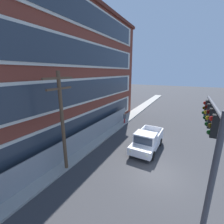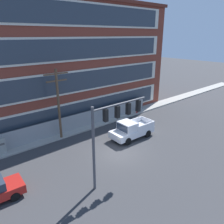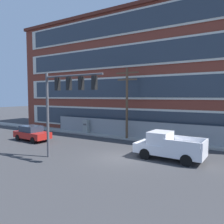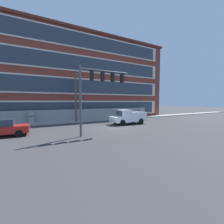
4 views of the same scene
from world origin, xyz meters
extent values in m
plane|color=#38383A|center=(0.00, 0.00, 0.00)|extent=(160.00, 160.00, 0.00)
cube|color=#9E9B93|center=(0.00, 7.20, 0.08)|extent=(80.00, 1.92, 0.16)
cube|color=brown|center=(-2.18, 13.62, 7.23)|extent=(37.12, 10.91, 14.46)
cube|color=beige|center=(-2.18, 8.10, 1.99)|extent=(34.15, 0.10, 2.60)
cube|color=#2D3844|center=(-2.18, 8.04, 1.99)|extent=(32.67, 0.06, 2.17)
cube|color=beige|center=(-2.18, 8.10, 5.60)|extent=(34.15, 0.10, 2.60)
cube|color=#2D3844|center=(-2.18, 8.04, 5.60)|extent=(32.67, 0.06, 2.17)
cube|color=beige|center=(-2.18, 8.10, 9.22)|extent=(34.15, 0.10, 2.60)
cube|color=#2D3844|center=(-2.18, 8.04, 9.22)|extent=(32.67, 0.06, 2.17)
cube|color=beige|center=(-2.18, 8.10, 12.83)|extent=(34.15, 0.10, 2.60)
cube|color=#2D3844|center=(-2.18, 8.04, 12.83)|extent=(32.67, 0.06, 2.17)
cube|color=gray|center=(-0.80, 7.36, 0.98)|extent=(24.69, 0.04, 1.96)
cylinder|color=#4C4C51|center=(11.54, 7.36, 0.98)|extent=(0.06, 0.06, 1.96)
cylinder|color=#4C4C51|center=(-0.80, 7.36, 1.96)|extent=(24.69, 0.05, 0.05)
cylinder|color=#4C4C51|center=(-4.72, -2.56, 3.18)|extent=(0.20, 0.20, 6.37)
cylinder|color=#4C4C51|center=(-2.20, -2.56, 6.07)|extent=(5.03, 0.14, 0.14)
cube|color=black|center=(-3.63, -2.56, 5.52)|extent=(0.28, 0.32, 0.90)
cylinder|color=red|center=(-3.63, -2.38, 5.80)|extent=(0.04, 0.18, 0.18)
cylinder|color=#503E08|center=(-3.63, -2.38, 5.52)|extent=(0.04, 0.18, 0.18)
cylinder|color=#0A4011|center=(-3.63, -2.38, 5.24)|extent=(0.04, 0.18, 0.18)
cube|color=black|center=(-2.53, -2.56, 5.52)|extent=(0.28, 0.32, 0.90)
cylinder|color=#4B0807|center=(-2.53, -2.38, 5.80)|extent=(0.04, 0.18, 0.18)
cylinder|color=gold|center=(-2.53, -2.38, 5.52)|extent=(0.04, 0.18, 0.18)
cylinder|color=#0A4011|center=(-2.53, -2.38, 5.24)|extent=(0.04, 0.18, 0.18)
cube|color=black|center=(-1.44, -2.56, 5.52)|extent=(0.28, 0.32, 0.90)
cylinder|color=#4B0807|center=(-1.44, -2.38, 5.80)|extent=(0.04, 0.18, 0.18)
cylinder|color=gold|center=(-1.44, -2.38, 5.52)|extent=(0.04, 0.18, 0.18)
cylinder|color=#0A4011|center=(-1.44, -2.38, 5.24)|extent=(0.04, 0.18, 0.18)
cube|color=black|center=(-0.35, -2.56, 5.52)|extent=(0.28, 0.32, 0.90)
cylinder|color=red|center=(-0.35, -2.38, 5.80)|extent=(0.04, 0.18, 0.18)
cylinder|color=#503E08|center=(-0.35, -2.38, 5.52)|extent=(0.04, 0.18, 0.18)
cylinder|color=#0A4011|center=(-0.35, -2.38, 5.24)|extent=(0.04, 0.18, 0.18)
cube|color=silver|center=(3.40, 1.59, 0.75)|extent=(5.06, 2.29, 0.70)
cube|color=silver|center=(2.70, 1.62, 1.55)|extent=(1.57, 1.97, 0.91)
cube|color=#283342|center=(1.94, 1.65, 1.55)|extent=(0.13, 1.71, 0.68)
cube|color=silver|center=(4.48, 0.56, 1.38)|extent=(2.49, 0.22, 0.56)
cube|color=silver|center=(4.56, 2.52, 1.38)|extent=(2.49, 0.22, 0.56)
cube|color=silver|center=(5.85, 1.49, 1.38)|extent=(0.18, 2.00, 0.56)
cylinder|color=black|center=(1.87, 0.69, 0.40)|extent=(0.81, 0.29, 0.80)
cylinder|color=black|center=(1.95, 2.61, 0.40)|extent=(0.81, 0.29, 0.80)
cylinder|color=black|center=(4.85, 0.57, 0.40)|extent=(0.81, 0.29, 0.80)
cylinder|color=black|center=(4.93, 2.49, 0.40)|extent=(0.81, 0.29, 0.80)
cube|color=white|center=(0.86, 0.97, 0.85)|extent=(0.07, 0.24, 0.16)
cube|color=white|center=(0.92, 2.42, 0.85)|extent=(0.07, 0.24, 0.16)
cylinder|color=black|center=(-9.50, 1.63, 0.32)|extent=(0.65, 0.24, 0.64)
cylinder|color=black|center=(-9.60, -0.05, 0.32)|extent=(0.65, 0.24, 0.64)
cylinder|color=brown|center=(-2.62, 6.45, 3.80)|extent=(0.26, 0.26, 7.59)
cube|color=brown|center=(-2.62, 6.45, 7.09)|extent=(2.60, 0.14, 0.14)
cube|color=brown|center=(-2.62, 6.45, 6.39)|extent=(2.21, 0.14, 0.14)
cube|color=#939993|center=(-8.50, 6.98, 0.86)|extent=(0.69, 0.53, 1.73)
cube|color=#515151|center=(-8.50, 6.70, 1.21)|extent=(0.48, 0.02, 0.20)
cylinder|color=maroon|center=(9.33, 6.51, 0.42)|extent=(0.14, 0.14, 0.85)
cylinder|color=maroon|center=(9.51, 6.51, 0.42)|extent=(0.14, 0.14, 0.85)
cube|color=#4C4C51|center=(9.42, 6.51, 1.15)|extent=(0.41, 0.47, 0.60)
sphere|color=tan|center=(9.42, 6.51, 1.57)|extent=(0.24, 0.24, 0.24)
camera|label=1|loc=(-10.15, -1.50, 7.51)|focal=24.00mm
camera|label=2|loc=(-12.43, -13.53, 10.77)|focal=35.00mm
camera|label=3|loc=(7.97, -14.13, 4.66)|focal=35.00mm
camera|label=4|loc=(-8.75, -15.57, 3.18)|focal=24.00mm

